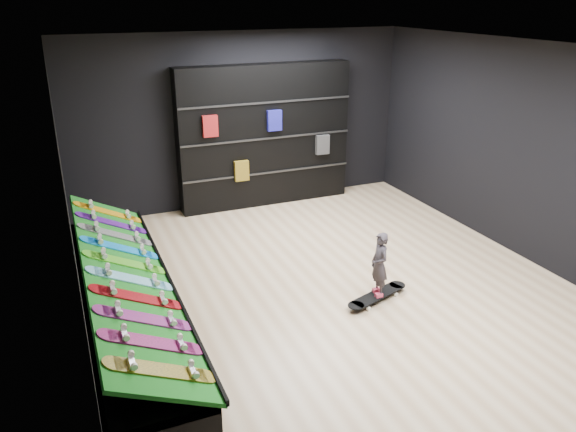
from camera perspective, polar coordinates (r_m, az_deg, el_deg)
name	(u,v)px	position (r m, az deg, el deg)	size (l,w,h in m)	color
floor	(329,287)	(7.39, 4.21, -7.19)	(6.00, 7.00, 0.01)	beige
ceiling	(337,48)	(6.50, 4.96, 16.64)	(6.00, 7.00, 0.01)	white
wall_back	(241,121)	(9.93, -4.78, 9.63)	(6.00, 0.02, 3.00)	black
wall_front	(570,324)	(4.27, 26.71, -9.78)	(6.00, 0.02, 3.00)	black
wall_left	(68,212)	(6.10, -21.41, 0.36)	(0.02, 7.00, 3.00)	black
wall_right	(524,152)	(8.55, 22.86, 6.02)	(0.02, 7.00, 3.00)	black
display_rack	(127,310)	(6.65, -16.04, -9.16)	(0.90, 4.50, 0.50)	black
turf_ramp	(127,273)	(6.43, -16.02, -5.56)	(1.00, 4.50, 0.04)	#0E5B12
back_shelving	(265,136)	(9.94, -2.39, 8.12)	(3.08, 0.36, 2.47)	black
floor_skateboard	(377,297)	(7.13, 9.05, -8.12)	(0.98, 0.22, 0.09)	black
child	(379,276)	(7.00, 9.19, -6.08)	(0.19, 0.13, 0.49)	black
display_board_0	(162,370)	(4.80, -12.71, -15.03)	(0.98, 0.22, 0.09)	yellow
display_board_1	(152,342)	(5.14, -13.62, -12.35)	(0.98, 0.22, 0.09)	#E5198C
display_board_2	(144,318)	(5.50, -14.40, -10.01)	(0.98, 0.22, 0.09)	#2626BF
display_board_3	(137,297)	(5.86, -15.07, -7.96)	(0.98, 0.22, 0.09)	red
display_board_4	(131,279)	(6.23, -15.66, -6.15)	(0.98, 0.22, 0.09)	#0CB2E5
display_board_5	(125,262)	(6.61, -16.18, -4.54)	(0.98, 0.22, 0.09)	green
display_board_6	(121,248)	(6.99, -16.64, -3.11)	(0.98, 0.22, 0.09)	blue
display_board_7	(116,235)	(7.38, -17.06, -1.83)	(0.98, 0.22, 0.09)	black
display_board_8	(112,223)	(7.77, -17.43, -0.68)	(0.98, 0.22, 0.09)	purple
display_board_9	(109,212)	(8.16, -17.76, 0.37)	(0.98, 0.22, 0.09)	orange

